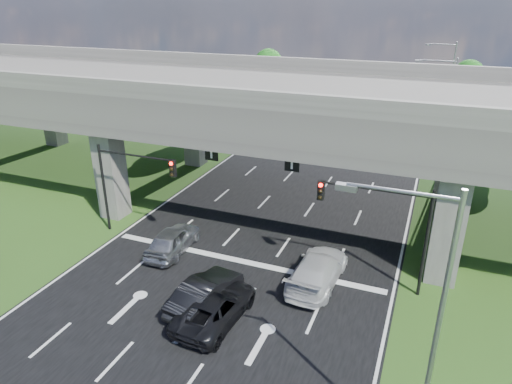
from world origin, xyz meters
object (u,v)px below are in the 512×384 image
Objects in this scene: car_white at (317,270)px; car_trailing at (216,307)px; streetlight_far at (445,108)px; car_silver at (173,240)px; car_dark at (206,293)px; streetlight_beyond at (447,80)px; signal_left at (129,176)px; streetlight_near at (425,318)px; signal_right at (384,217)px.

car_trailing is (-3.76, -4.86, -0.10)m from car_white.
car_silver is at bearing -124.53° from streetlight_far.
car_trailing is (0.93, -0.75, -0.07)m from car_dark.
car_silver is 9.11m from car_white.
car_white is at bearing -98.21° from streetlight_beyond.
streetlight_far is 1.90× the size of car_trailing.
streetlight_beyond is at bearing -95.50° from car_white.
car_silver is 0.97× the size of car_dark.
signal_left is at bearing -1.57° from car_white.
signal_left is 20.56m from streetlight_near.
signal_left is 1.28× the size of car_silver.
streetlight_near is 1.90× the size of car_trailing.
signal_left is 26.95m from streetlight_far.
signal_left is (-15.65, 0.00, 0.00)m from signal_right.
streetlight_beyond is at bearing 63.57° from signal_left.
car_trailing is (-9.10, -25.86, -5.09)m from streetlight_far.
streetlight_near is 1.75× the size of car_white.
signal_left is 0.60× the size of streetlight_near.
car_trailing is at bearing 155.55° from streetlight_near.
signal_left is 40.30m from streetlight_beyond.
car_dark reaches higher than car_trailing.
signal_left is 13.05m from car_white.
streetlight_far is 16.00m from streetlight_beyond.
car_white is at bearing -131.42° from car_dark.
car_white is (12.58, -0.94, -3.33)m from signal_left.
car_dark is (-10.03, -25.11, -5.02)m from streetlight_far.
signal_left reaches higher than car_dark.
streetlight_near reaches higher than car_trailing.
signal_right is at bearing 102.88° from streetlight_near.
car_dark is 0.85× the size of car_white.
streetlight_near is 11.22m from car_trailing.
car_silver is (-14.45, -37.00, -5.02)m from streetlight_beyond.
car_trailing is (5.35, -4.86, -0.07)m from car_silver.
car_dark is at bearing 133.58° from car_silver.
signal_left is 4.92m from car_silver.
signal_right reaches higher than car_dark.
signal_left is at bearing -25.28° from car_dark.
streetlight_beyond is at bearing -98.56° from car_trailing.
car_dark is (7.89, -5.05, -3.36)m from signal_left.
car_white is (-5.34, -37.00, -4.99)m from streetlight_beyond.
streetlight_far reaches higher than signal_right.
streetlight_near is at bearing 161.40° from car_dark.
streetlight_far is 1.75× the size of car_white.
signal_right is 9.59m from car_trailing.
signal_left is 11.10m from car_trailing.
car_white is at bearing -162.91° from signal_right.
streetlight_near is 17.75m from car_silver.
streetlight_beyond is 42.62m from car_dark.
streetlight_far is 1.00× the size of streetlight_beyond.
car_white is (9.11, 0.00, 0.03)m from car_silver.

